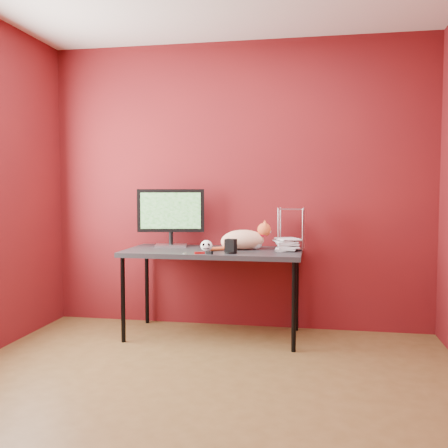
% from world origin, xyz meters
% --- Properties ---
extents(room, '(3.52, 3.52, 2.61)m').
position_xyz_m(room, '(0.00, 0.00, 1.45)').
color(room, '#543D1C').
rests_on(room, ground).
extents(desk, '(1.50, 0.70, 0.75)m').
position_xyz_m(desk, '(-0.15, 1.37, 0.70)').
color(desk, black).
rests_on(desk, ground).
extents(monitor, '(0.59, 0.25, 0.52)m').
position_xyz_m(monitor, '(-0.57, 1.52, 1.04)').
color(monitor, '#B7B7BC').
rests_on(monitor, desk).
extents(cat, '(0.50, 0.31, 0.25)m').
position_xyz_m(cat, '(0.10, 1.43, 0.84)').
color(cat, orange).
rests_on(cat, desk).
extents(skull_mug, '(0.10, 0.10, 0.10)m').
position_xyz_m(skull_mug, '(-0.18, 1.22, 0.80)').
color(skull_mug, white).
rests_on(skull_mug, desk).
extents(speaker, '(0.10, 0.10, 0.12)m').
position_xyz_m(speaker, '(0.04, 1.16, 0.80)').
color(speaker, black).
rests_on(speaker, desk).
extents(book_stack, '(0.25, 0.28, 1.15)m').
position_xyz_m(book_stack, '(0.39, 1.44, 1.33)').
color(book_stack, beige).
rests_on(book_stack, desk).
extents(wire_rack, '(0.22, 0.18, 0.36)m').
position_xyz_m(wire_rack, '(0.50, 1.54, 0.93)').
color(wire_rack, '#B7B7BC').
rests_on(wire_rack, desk).
extents(pocket_knife, '(0.08, 0.05, 0.02)m').
position_xyz_m(pocket_knife, '(-0.20, 1.09, 0.76)').
color(pocket_knife, '#980B0D').
rests_on(pocket_knife, desk).
extents(black_gadget, '(0.06, 0.05, 0.02)m').
position_xyz_m(black_gadget, '(-0.12, 1.08, 0.76)').
color(black_gadget, black).
rests_on(black_gadget, desk).
extents(washer, '(0.04, 0.04, 0.00)m').
position_xyz_m(washer, '(-0.32, 1.08, 0.75)').
color(washer, '#B7B7BC').
rests_on(washer, desk).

